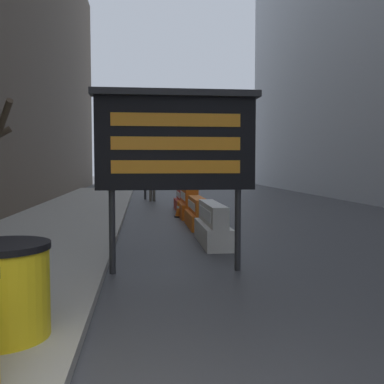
{
  "coord_description": "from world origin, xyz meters",
  "views": [
    {
      "loc": [
        0.58,
        -2.17,
        1.73
      ],
      "look_at": [
        1.53,
        6.46,
        1.17
      ],
      "focal_mm": 42.0,
      "sensor_mm": 36.0,
      "label": 1
    }
  ],
  "objects_px": {
    "traffic_light_near_curb": "(145,131)",
    "jersey_barrier_red_striped": "(183,201)",
    "barrel_drum_middle": "(3,290)",
    "message_board": "(176,142)",
    "pedestrian_worker": "(152,180)",
    "traffic_cone_near": "(179,209)",
    "jersey_barrier_orange_far": "(189,204)",
    "jersey_barrier_orange_near": "(198,214)",
    "jersey_barrier_white": "(212,226)"
  },
  "relations": [
    {
      "from": "traffic_cone_near",
      "to": "traffic_light_near_curb",
      "type": "height_order",
      "value": "traffic_light_near_curb"
    },
    {
      "from": "jersey_barrier_orange_far",
      "to": "traffic_light_near_curb",
      "type": "height_order",
      "value": "traffic_light_near_curb"
    },
    {
      "from": "jersey_barrier_orange_near",
      "to": "jersey_barrier_white",
      "type": "bearing_deg",
      "value": -90.0
    },
    {
      "from": "barrel_drum_middle",
      "to": "jersey_barrier_orange_far",
      "type": "xyz_separation_m",
      "value": [
        2.77,
        10.09,
        -0.16
      ]
    },
    {
      "from": "jersey_barrier_orange_near",
      "to": "traffic_cone_near",
      "type": "distance_m",
      "value": 2.32
    },
    {
      "from": "barrel_drum_middle",
      "to": "message_board",
      "type": "xyz_separation_m",
      "value": [
        1.81,
        2.82,
        1.5
      ]
    },
    {
      "from": "jersey_barrier_white",
      "to": "traffic_cone_near",
      "type": "height_order",
      "value": "jersey_barrier_white"
    },
    {
      "from": "jersey_barrier_white",
      "to": "pedestrian_worker",
      "type": "height_order",
      "value": "pedestrian_worker"
    },
    {
      "from": "barrel_drum_middle",
      "to": "jersey_barrier_white",
      "type": "distance_m",
      "value": 5.93
    },
    {
      "from": "jersey_barrier_orange_far",
      "to": "traffic_cone_near",
      "type": "bearing_deg",
      "value": 175.71
    },
    {
      "from": "barrel_drum_middle",
      "to": "message_board",
      "type": "relative_size",
      "value": 0.31
    },
    {
      "from": "barrel_drum_middle",
      "to": "jersey_barrier_orange_far",
      "type": "distance_m",
      "value": 10.47
    },
    {
      "from": "pedestrian_worker",
      "to": "jersey_barrier_orange_near",
      "type": "bearing_deg",
      "value": 47.08
    },
    {
      "from": "message_board",
      "to": "pedestrian_worker",
      "type": "bearing_deg",
      "value": 90.3
    },
    {
      "from": "jersey_barrier_white",
      "to": "message_board",
      "type": "bearing_deg",
      "value": -111.78
    },
    {
      "from": "jersey_barrier_white",
      "to": "jersey_barrier_red_striped",
      "type": "bearing_deg",
      "value": 90.0
    },
    {
      "from": "jersey_barrier_red_striped",
      "to": "traffic_light_near_curb",
      "type": "relative_size",
      "value": 0.4
    },
    {
      "from": "barrel_drum_middle",
      "to": "jersey_barrier_white",
      "type": "xyz_separation_m",
      "value": [
        2.77,
        5.24,
        -0.18
      ]
    },
    {
      "from": "message_board",
      "to": "jersey_barrier_orange_near",
      "type": "relative_size",
      "value": 1.45
    },
    {
      "from": "jersey_barrier_red_striped",
      "to": "traffic_cone_near",
      "type": "height_order",
      "value": "jersey_barrier_red_striped"
    },
    {
      "from": "barrel_drum_middle",
      "to": "message_board",
      "type": "bearing_deg",
      "value": 57.36
    },
    {
      "from": "jersey_barrier_orange_far",
      "to": "pedestrian_worker",
      "type": "bearing_deg",
      "value": 99.43
    },
    {
      "from": "jersey_barrier_red_striped",
      "to": "pedestrian_worker",
      "type": "distance_m",
      "value": 4.3
    },
    {
      "from": "message_board",
      "to": "jersey_barrier_white",
      "type": "relative_size",
      "value": 1.34
    },
    {
      "from": "traffic_cone_near",
      "to": "jersey_barrier_white",
      "type": "bearing_deg",
      "value": -86.23
    },
    {
      "from": "message_board",
      "to": "jersey_barrier_orange_near",
      "type": "height_order",
      "value": "message_board"
    },
    {
      "from": "barrel_drum_middle",
      "to": "traffic_cone_near",
      "type": "distance_m",
      "value": 10.41
    },
    {
      "from": "pedestrian_worker",
      "to": "jersey_barrier_orange_far",
      "type": "bearing_deg",
      "value": 49.57
    },
    {
      "from": "jersey_barrier_orange_near",
      "to": "jersey_barrier_orange_far",
      "type": "relative_size",
      "value": 1.04
    },
    {
      "from": "traffic_cone_near",
      "to": "jersey_barrier_red_striped",
      "type": "bearing_deg",
      "value": 81.24
    },
    {
      "from": "barrel_drum_middle",
      "to": "traffic_light_near_curb",
      "type": "xyz_separation_m",
      "value": [
        1.42,
        17.35,
        2.68
      ]
    },
    {
      "from": "jersey_barrier_white",
      "to": "jersey_barrier_orange_far",
      "type": "bearing_deg",
      "value": 90.0
    },
    {
      "from": "pedestrian_worker",
      "to": "jersey_barrier_red_striped",
      "type": "bearing_deg",
      "value": 54.23
    },
    {
      "from": "barrel_drum_middle",
      "to": "jersey_barrier_red_striped",
      "type": "bearing_deg",
      "value": 77.2
    },
    {
      "from": "message_board",
      "to": "traffic_light_near_curb",
      "type": "bearing_deg",
      "value": 91.54
    },
    {
      "from": "jersey_barrier_orange_far",
      "to": "jersey_barrier_orange_near",
      "type": "bearing_deg",
      "value": -90.0
    },
    {
      "from": "jersey_barrier_orange_near",
      "to": "jersey_barrier_red_striped",
      "type": "distance_m",
      "value": 4.39
    },
    {
      "from": "jersey_barrier_orange_far",
      "to": "traffic_light_near_curb",
      "type": "bearing_deg",
      "value": 100.58
    },
    {
      "from": "traffic_cone_near",
      "to": "pedestrian_worker",
      "type": "relative_size",
      "value": 0.33
    },
    {
      "from": "jersey_barrier_white",
      "to": "traffic_cone_near",
      "type": "distance_m",
      "value": 4.89
    },
    {
      "from": "jersey_barrier_orange_far",
      "to": "jersey_barrier_red_striped",
      "type": "xyz_separation_m",
      "value": [
        0.0,
        2.11,
        -0.06
      ]
    },
    {
      "from": "jersey_barrier_white",
      "to": "jersey_barrier_orange_near",
      "type": "bearing_deg",
      "value": 90.0
    },
    {
      "from": "jersey_barrier_orange_near",
      "to": "jersey_barrier_orange_far",
      "type": "bearing_deg",
      "value": 90.0
    },
    {
      "from": "traffic_cone_near",
      "to": "message_board",
      "type": "bearing_deg",
      "value": -95.04
    },
    {
      "from": "jersey_barrier_orange_far",
      "to": "traffic_cone_near",
      "type": "xyz_separation_m",
      "value": [
        -0.32,
        0.02,
        -0.14
      ]
    },
    {
      "from": "jersey_barrier_orange_far",
      "to": "traffic_cone_near",
      "type": "height_order",
      "value": "jersey_barrier_orange_far"
    },
    {
      "from": "message_board",
      "to": "jersey_barrier_orange_near",
      "type": "xyz_separation_m",
      "value": [
        0.96,
        5.0,
        -1.71
      ]
    },
    {
      "from": "message_board",
      "to": "jersey_barrier_white",
      "type": "xyz_separation_m",
      "value": [
        0.96,
        2.41,
        -1.68
      ]
    },
    {
      "from": "message_board",
      "to": "pedestrian_worker",
      "type": "xyz_separation_m",
      "value": [
        -0.07,
        13.51,
        -1.07
      ]
    },
    {
      "from": "traffic_light_near_curb",
      "to": "jersey_barrier_red_striped",
      "type": "bearing_deg",
      "value": -75.25
    }
  ]
}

